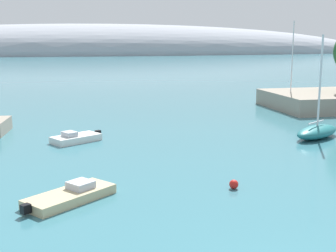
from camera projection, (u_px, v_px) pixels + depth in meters
name	position (u px, v px, depth m)	size (l,w,h in m)	color
distant_ridge	(99.00, 54.00, 255.19)	(332.26, 69.82, 33.36)	#999EA8
sailboat_teal_near_shore	(317.00, 131.00, 39.53)	(5.95, 4.79, 8.90)	#1E6B70
sailboat_yellow_mid_mooring	(290.00, 103.00, 57.63)	(4.18, 5.64, 10.73)	yellow
motorboat_white_foreground	(76.00, 138.00, 38.12)	(4.43, 3.74, 0.96)	white
motorboat_sand_alongside_breakwater	(71.00, 195.00, 24.28)	(5.13, 4.64, 0.91)	#C6B284
mooring_buoy_red	(234.00, 184.00, 26.22)	(0.54, 0.54, 0.54)	red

